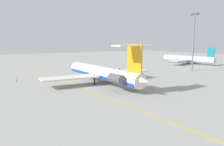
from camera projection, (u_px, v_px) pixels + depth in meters
ground at (89, 87)px, 63.06m from camera, size 362.01×362.01×0.00m
main_jetliner at (103, 73)px, 67.72m from camera, size 42.46×37.79×12.38m
airliner_far_left at (186, 59)px, 127.57m from camera, size 32.52×32.33×9.73m
ground_crew_near_nose at (120, 69)px, 94.49m from camera, size 0.27×0.41×1.67m
ground_crew_near_tail at (17, 79)px, 70.63m from camera, size 0.42×0.29×1.79m
safety_cone_nose at (99, 71)px, 94.42m from camera, size 0.40×0.40×0.55m
taxiway_centreline at (77, 86)px, 64.76m from camera, size 109.43×3.39×0.01m
light_mast at (193, 40)px, 95.25m from camera, size 4.00×0.70×25.06m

